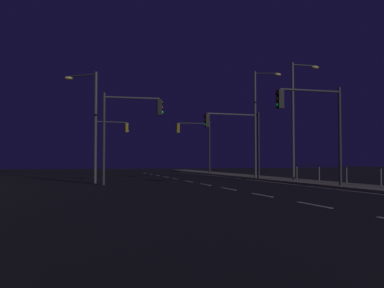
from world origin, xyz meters
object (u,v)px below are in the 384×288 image
traffic_light_far_right (110,136)px  traffic_light_near_left (195,136)px  traffic_light_near_right (130,121)px  street_lamp_corner (259,114)px  traffic_light_overhead_east (234,130)px  street_lamp_median (90,116)px  traffic_light_far_left (312,115)px  street_lamp_mid_block (297,110)px

traffic_light_far_right → traffic_light_near_left: (8.56, -1.45, 0.01)m
traffic_light_near_right → street_lamp_corner: street_lamp_corner is taller
traffic_light_overhead_east → street_lamp_median: (-10.32, -1.49, 0.64)m
traffic_light_overhead_east → traffic_light_far_left: size_ratio=0.95×
traffic_light_near_left → street_lamp_median: size_ratio=0.76×
traffic_light_far_right → traffic_light_near_right: 18.18m
traffic_light_far_left → street_lamp_median: bearing=143.5°
traffic_light_near_left → street_lamp_corner: street_lamp_corner is taller
traffic_light_far_right → street_lamp_corner: size_ratio=0.67×
street_lamp_mid_block → street_lamp_median: 13.91m
traffic_light_near_left → street_lamp_mid_block: bearing=-79.5°
traffic_light_near_left → street_lamp_median: 17.99m
traffic_light_near_left → traffic_light_far_left: traffic_light_near_left is taller
traffic_light_far_right → traffic_light_far_left: traffic_light_far_right is taller
traffic_light_overhead_east → traffic_light_near_right: size_ratio=0.91×
traffic_light_far_left → street_lamp_corner: 11.65m
traffic_light_overhead_east → street_lamp_median: bearing=-171.8°
traffic_light_far_right → traffic_light_near_left: 8.68m
street_lamp_median → traffic_light_far_right: bearing=81.6°
traffic_light_far_left → street_lamp_corner: (2.12, 11.38, 1.33)m
traffic_light_near_right → street_lamp_median: bearing=133.0°
traffic_light_far_left → traffic_light_near_left: bearing=90.2°
traffic_light_far_left → street_lamp_corner: size_ratio=0.62×
street_lamp_median → street_lamp_mid_block: bearing=-6.0°
street_lamp_median → traffic_light_overhead_east: bearing=8.2°
traffic_light_overhead_east → traffic_light_far_right: traffic_light_far_right is taller
traffic_light_overhead_east → street_lamp_mid_block: bearing=-39.9°
traffic_light_near_right → traffic_light_near_left: bearing=62.7°
street_lamp_median → street_lamp_corner: bearing=14.0°
traffic_light_overhead_east → street_lamp_median: size_ratio=0.70×
street_lamp_mid_block → street_lamp_corner: size_ratio=0.96×
traffic_light_near_right → traffic_light_far_left: traffic_light_near_right is taller
traffic_light_far_right → street_lamp_corner: 16.55m
traffic_light_far_right → street_lamp_median: bearing=-98.4°
street_lamp_corner → street_lamp_median: size_ratio=1.19×
traffic_light_near_right → street_lamp_corner: (10.85, 5.66, 1.30)m
traffic_light_far_left → traffic_light_near_right: bearing=146.8°
traffic_light_far_left → street_lamp_median: size_ratio=0.73×
traffic_light_far_right → street_lamp_mid_block: bearing=-56.3°
traffic_light_overhead_east → street_lamp_median: street_lamp_median is taller
traffic_light_far_right → street_lamp_corner: (10.77, -12.51, 1.20)m
traffic_light_near_right → street_lamp_median: (-2.25, 2.41, 0.50)m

